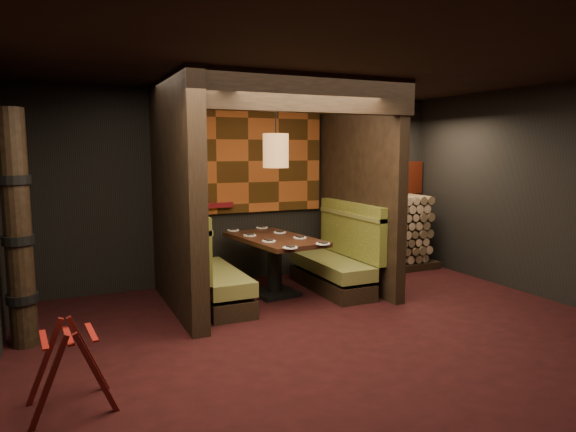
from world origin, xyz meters
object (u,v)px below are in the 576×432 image
at_px(totem_column, 18,231).
at_px(firewood_stack, 387,233).
at_px(booth_bench_left, 208,275).
at_px(luggage_rack, 70,364).
at_px(booth_bench_right, 337,262).
at_px(pendant_lamp, 276,151).
at_px(dining_table, 275,254).

height_order(totem_column, firewood_stack, totem_column).
relative_size(booth_bench_left, luggage_rack, 2.24).
distance_m(booth_bench_left, booth_bench_right, 1.89).
bearing_deg(pendant_lamp, dining_table, 90.00).
distance_m(booth_bench_left, luggage_rack, 2.73).
distance_m(booth_bench_left, dining_table, 0.98).
bearing_deg(dining_table, firewood_stack, 15.00).
height_order(booth_bench_left, dining_table, booth_bench_left).
xyz_separation_m(dining_table, totem_column, (-3.05, -0.64, 0.61)).
distance_m(booth_bench_left, totem_column, 2.30).
bearing_deg(luggage_rack, booth_bench_right, 30.74).
bearing_deg(totem_column, booth_bench_right, 7.86).
relative_size(pendant_lamp, totem_column, 0.46).
xyz_separation_m(pendant_lamp, totem_column, (-3.05, -0.59, -0.79)).
distance_m(luggage_rack, firewood_stack, 5.70).
bearing_deg(dining_table, booth_bench_right, -5.33).
xyz_separation_m(booth_bench_left, luggage_rack, (-1.70, -2.13, -0.04)).
distance_m(dining_table, totem_column, 3.17).
relative_size(booth_bench_right, pendant_lamp, 1.46).
xyz_separation_m(booth_bench_right, pendant_lamp, (-0.93, 0.04, 1.58)).
bearing_deg(luggage_rack, booth_bench_left, 51.53).
distance_m(pendant_lamp, luggage_rack, 3.79).
distance_m(pendant_lamp, totem_column, 3.20).
bearing_deg(firewood_stack, totem_column, -166.81).
relative_size(booth_bench_left, booth_bench_right, 1.00).
bearing_deg(firewood_stack, luggage_rack, -150.16).
height_order(dining_table, totem_column, totem_column).
height_order(luggage_rack, firewood_stack, firewood_stack).
bearing_deg(totem_column, luggage_rack, -76.11).
bearing_deg(booth_bench_right, totem_column, -172.14).
height_order(booth_bench_right, luggage_rack, booth_bench_right).
bearing_deg(dining_table, luggage_rack, -140.08).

